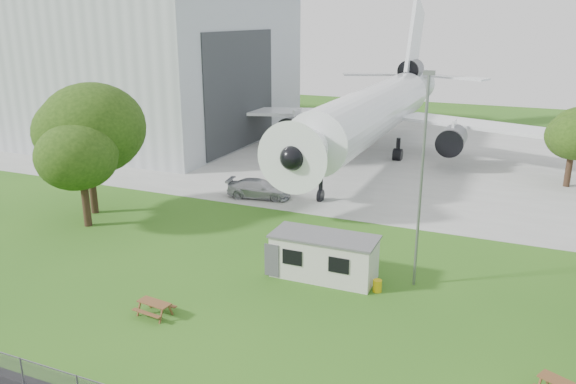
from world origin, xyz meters
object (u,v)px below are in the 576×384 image
at_px(airliner, 376,108).
at_px(site_cabin, 324,256).
at_px(picnic_west, 155,315).
at_px(hangar, 108,59).

xyz_separation_m(airliner, site_cabin, (5.09, -30.74, -3.96)).
bearing_deg(picnic_west, hangar, 138.42).
height_order(airliner, picnic_west, airliner).
bearing_deg(picnic_west, airliner, 94.47).
relative_size(airliner, site_cabin, 7.06).
distance_m(airliner, site_cabin, 31.41).
bearing_deg(hangar, site_cabin, -36.95).
distance_m(hangar, site_cabin, 52.01).
distance_m(airliner, picnic_west, 38.82).
bearing_deg(hangar, airliner, -0.22).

